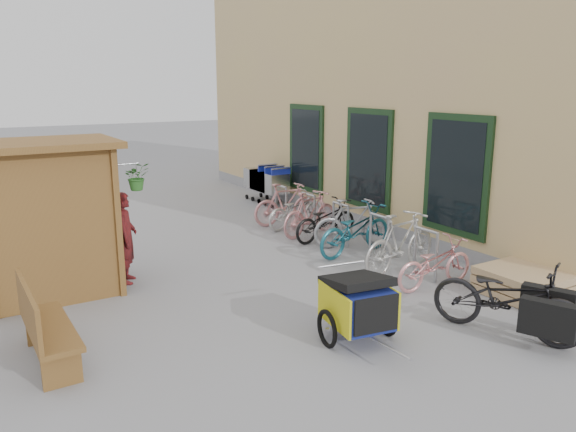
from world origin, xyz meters
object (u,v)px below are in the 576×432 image
bike_1 (401,243)px  bike_7 (286,204)px  person_kiosk (125,238)px  bench (42,325)px  bike_6 (296,210)px  shopping_carts (266,180)px  bike_5 (310,213)px  kiosk (40,198)px  pallet_stack (523,283)px  bike_2 (355,230)px  bike_0 (435,263)px  bike_4 (326,220)px  child_trailer (358,302)px  bike_3 (353,223)px  cargo_bike (510,299)px

bike_1 → bike_7: bike_1 is taller
person_kiosk → bench: bearing=166.8°
bike_6 → bike_1: bearing=169.9°
shopping_carts → bike_5: bearing=-103.6°
kiosk → bike_7: (5.48, 1.92, -1.06)m
bike_1 → shopping_carts: bearing=-16.5°
bike_7 → pallet_stack: bearing=-168.2°
bike_1 → bike_2: size_ratio=0.98×
bench → bike_1: size_ratio=0.87×
bike_0 → bike_5: bearing=0.6°
bike_5 → bike_7: bike_7 is taller
shopping_carts → bike_2: shopping_carts is taller
bike_5 → bike_7: bearing=-16.3°
pallet_stack → bike_6: size_ratio=0.76×
person_kiosk → bike_5: bearing=-56.4°
shopping_carts → bike_4: bearing=-101.1°
child_trailer → bike_7: bearing=75.9°
bike_3 → bike_4: size_ratio=1.02×
bench → bike_4: (5.90, 2.70, -0.08)m
pallet_stack → bike_0: (-0.88, 1.00, 0.19)m
person_kiosk → bike_6: (4.28, 1.58, -0.35)m
bike_6 → shopping_carts: bearing=-24.3°
bench → cargo_bike: 5.78m
shopping_carts → cargo_bike: size_ratio=0.81×
bench → bike_5: (5.84, 3.20, -0.02)m
person_kiosk → bike_0: 5.05m
bike_4 → bike_6: 1.19m
bike_1 → bike_3: (0.27, 1.69, -0.04)m
bike_1 → bike_3: size_ratio=1.09×
bench → shopping_carts: shopping_carts is taller
bench → bike_2: 6.04m
bike_0 → bike_4: (0.10, 3.21, 0.02)m
person_kiosk → cargo_bike: bearing=-119.7°
shopping_carts → person_kiosk: (-5.06, -4.34, 0.13)m
child_trailer → bike_2: 3.76m
child_trailer → person_kiosk: size_ratio=1.06×
person_kiosk → bike_4: 4.31m
shopping_carts → bike_0: bearing=-97.0°
bike_1 → bike_3: bearing=-17.7°
person_kiosk → pallet_stack: bearing=-105.3°
bike_5 → bench: bearing=104.9°
person_kiosk → bike_6: 4.57m
bike_3 → bike_5: (-0.25, 1.18, -0.01)m
kiosk → bike_7: bearing=19.3°
shopping_carts → person_kiosk: 6.67m
kiosk → person_kiosk: kiosk is taller
kiosk → bike_5: size_ratio=1.54×
pallet_stack → bike_6: (-0.78, 5.40, 0.20)m
person_kiosk → bike_5: 4.31m
bike_1 → bike_3: 1.71m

